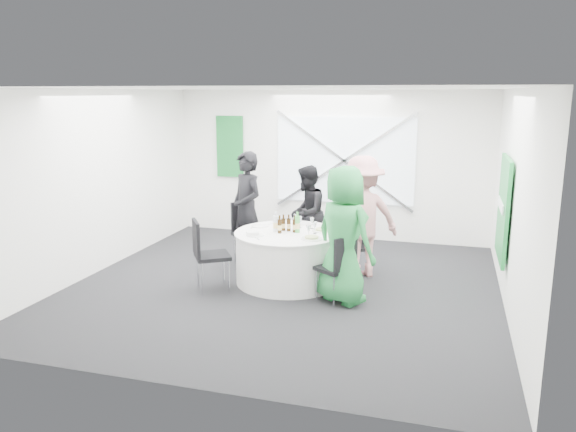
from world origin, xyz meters
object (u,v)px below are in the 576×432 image
(chair_front_right, at_px, (339,264))
(person_man_back_left, at_px, (247,209))
(chair_front_left, at_px, (206,249))
(chair_back_right, at_px, (359,242))
(chair_back, at_px, (307,231))
(green_water_bottle, at_px, (297,224))
(clear_water_bottle, at_px, (276,224))
(banquet_table, at_px, (288,257))
(person_man_back, at_px, (307,213))
(person_woman_green, at_px, (344,235))
(chair_back_left, at_px, (247,227))
(person_woman_pink, at_px, (362,217))

(chair_front_right, height_order, person_man_back_left, person_man_back_left)
(chair_front_left, bearing_deg, chair_front_right, -121.80)
(chair_back_right, relative_size, chair_front_left, 0.85)
(chair_back, xyz_separation_m, green_water_bottle, (0.15, -1.13, 0.38))
(chair_front_right, height_order, clear_water_bottle, clear_water_bottle)
(chair_back, height_order, chair_front_left, chair_front_left)
(banquet_table, bearing_deg, person_man_back, 91.75)
(banquet_table, height_order, chair_back, chair_back)
(person_woman_green, bearing_deg, chair_back_left, -5.02)
(person_woman_pink, xyz_separation_m, clear_water_bottle, (-1.16, -0.61, -0.04))
(chair_front_left, bearing_deg, person_woman_pink, -91.02)
(person_woman_pink, bearing_deg, green_water_bottle, 2.65)
(person_man_back, bearing_deg, chair_back_right, 59.18)
(person_man_back_left, bearing_deg, chair_front_right, 1.46)
(banquet_table, distance_m, chair_front_left, 1.23)
(chair_back_right, xyz_separation_m, green_water_bottle, (-0.80, -0.68, 0.37))
(chair_front_right, relative_size, person_man_back_left, 0.50)
(green_water_bottle, xyz_separation_m, clear_water_bottle, (-0.32, -0.04, -0.00))
(chair_back, xyz_separation_m, person_man_back_left, (-0.88, -0.47, 0.42))
(chair_front_right, xyz_separation_m, person_man_back_left, (-1.77, 1.29, 0.38))
(chair_front_right, distance_m, person_man_back_left, 2.23)
(person_man_back, xyz_separation_m, person_woman_pink, (1.02, -0.64, 0.13))
(chair_back, bearing_deg, banquet_table, -90.00)
(banquet_table, height_order, chair_back_left, chair_back_left)
(chair_back_right, height_order, person_man_back_left, person_man_back_left)
(chair_front_left, bearing_deg, person_man_back_left, -38.42)
(green_water_bottle, bearing_deg, chair_back, 97.36)
(person_man_back_left, xyz_separation_m, clear_water_bottle, (0.71, -0.70, -0.04))
(chair_back_right, xyz_separation_m, person_man_back, (-0.97, 0.54, 0.28))
(chair_back, relative_size, person_man_back_left, 0.47)
(person_woman_green, relative_size, green_water_bottle, 6.08)
(chair_back, height_order, clear_water_bottle, clear_water_bottle)
(chair_back_right, distance_m, clear_water_bottle, 1.38)
(person_man_back, xyz_separation_m, person_woman_green, (0.96, -1.79, 0.13))
(banquet_table, relative_size, chair_back_left, 1.56)
(chair_back, distance_m, green_water_bottle, 1.20)
(clear_water_bottle, bearing_deg, chair_back_left, 133.10)
(chair_back_right, height_order, clear_water_bottle, clear_water_bottle)
(chair_front_left, xyz_separation_m, person_woman_pink, (1.98, 1.27, 0.32))
(chair_back, bearing_deg, chair_back_right, -26.20)
(chair_back, distance_m, chair_back_right, 1.05)
(clear_water_bottle, bearing_deg, person_woman_pink, 27.83)
(person_man_back_left, bearing_deg, chair_back_right, 38.16)
(person_woman_pink, bearing_deg, chair_back_right, -95.39)
(chair_back_left, height_order, person_woman_pink, person_woman_pink)
(banquet_table, distance_m, chair_back, 1.16)
(person_woman_pink, xyz_separation_m, green_water_bottle, (-0.85, -0.58, -0.04))
(chair_back_left, bearing_deg, green_water_bottle, -85.40)
(chair_back_right, bearing_deg, person_woman_pink, -10.95)
(chair_front_left, distance_m, person_woman_green, 1.96)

